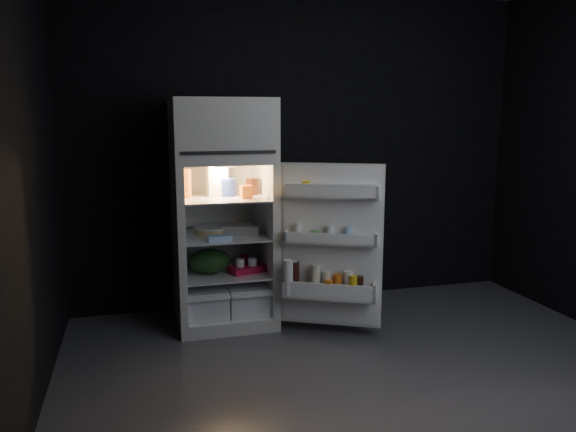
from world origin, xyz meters
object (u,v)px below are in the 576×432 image
object	(u,v)px
yogurt_tray	(247,269)
milk_jug	(217,180)
refrigerator	(222,205)
egg_carton	(241,230)
fridge_door	(330,249)

from	to	relation	value
yogurt_tray	milk_jug	bearing A→B (deg)	124.26
refrigerator	yogurt_tray	distance (m)	0.55
refrigerator	egg_carton	size ratio (longest dim) A/B	6.19
egg_carton	yogurt_tray	world-z (taller)	egg_carton
fridge_door	egg_carton	size ratio (longest dim) A/B	4.24
refrigerator	milk_jug	size ratio (longest dim) A/B	7.42
refrigerator	yogurt_tray	bearing A→B (deg)	-34.43
fridge_door	yogurt_tray	bearing A→B (deg)	141.33
fridge_door	yogurt_tray	distance (m)	0.72
refrigerator	fridge_door	distance (m)	0.93
milk_jug	egg_carton	xyz separation A→B (m)	(0.17, -0.12, -0.38)
milk_jug	egg_carton	bearing A→B (deg)	-38.24
milk_jug	yogurt_tray	xyz separation A→B (m)	(0.21, -0.16, -0.69)
milk_jug	yogurt_tray	world-z (taller)	milk_jug
refrigerator	egg_carton	xyz separation A→B (m)	(0.14, -0.08, -0.19)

